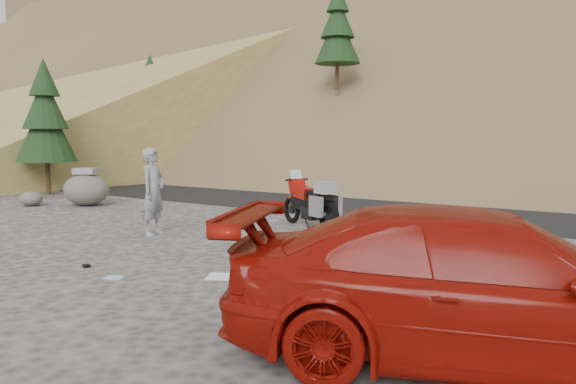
{
  "coord_description": "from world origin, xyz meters",
  "views": [
    {
      "loc": [
        8.16,
        -7.77,
        2.22
      ],
      "look_at": [
        1.44,
        2.15,
        1.0
      ],
      "focal_mm": 35.0,
      "sensor_mm": 36.0,
      "label": 1
    }
  ],
  "objects_px": {
    "man": "(154,235)",
    "boulder": "(86,189)",
    "motorcycle": "(312,204)",
    "red_car": "(485,361)"
  },
  "relations": [
    {
      "from": "man",
      "to": "boulder",
      "type": "bearing_deg",
      "value": 53.67
    },
    {
      "from": "motorcycle",
      "to": "boulder",
      "type": "distance_m",
      "value": 8.21
    },
    {
      "from": "man",
      "to": "boulder",
      "type": "xyz_separation_m",
      "value": [
        -5.75,
        2.45,
        0.52
      ]
    },
    {
      "from": "motorcycle",
      "to": "red_car",
      "type": "bearing_deg",
      "value": -21.65
    },
    {
      "from": "man",
      "to": "boulder",
      "type": "height_order",
      "value": "boulder"
    },
    {
      "from": "boulder",
      "to": "motorcycle",
      "type": "bearing_deg",
      "value": 1.93
    },
    {
      "from": "man",
      "to": "boulder",
      "type": "distance_m",
      "value": 6.27
    },
    {
      "from": "motorcycle",
      "to": "man",
      "type": "bearing_deg",
      "value": -107.73
    },
    {
      "from": "red_car",
      "to": "boulder",
      "type": "xyz_separation_m",
      "value": [
        -13.78,
        5.5,
        0.52
      ]
    },
    {
      "from": "motorcycle",
      "to": "red_car",
      "type": "relative_size",
      "value": 0.42
    }
  ]
}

